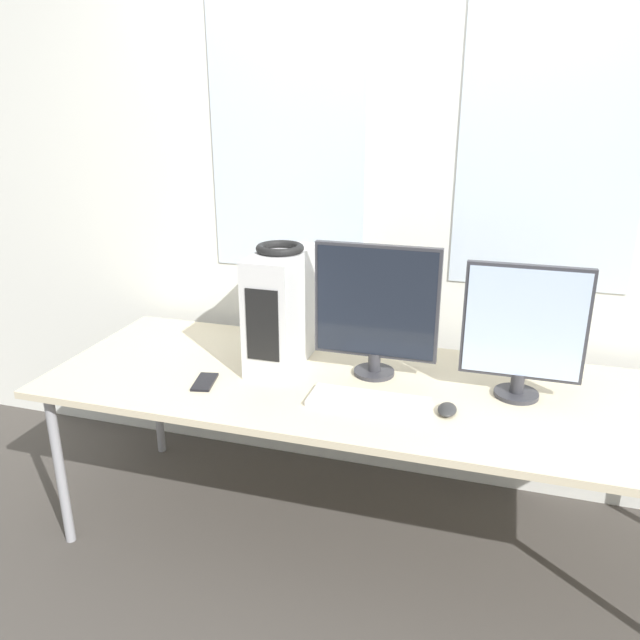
# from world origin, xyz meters

# --- Properties ---
(ground_plane) EXTENTS (14.00, 14.00, 0.00)m
(ground_plane) POSITION_xyz_m (0.00, 0.00, 0.00)
(ground_plane) COLOR #47423D
(wall_back) EXTENTS (8.00, 0.07, 2.70)m
(wall_back) POSITION_xyz_m (0.00, 1.03, 1.35)
(wall_back) COLOR silver
(wall_back) RESTS_ON ground_plane
(desk) EXTENTS (2.59, 0.90, 0.72)m
(desk) POSITION_xyz_m (0.00, 0.45, 0.68)
(desk) COLOR beige
(desk) RESTS_ON ground_plane
(pc_tower) EXTENTS (0.18, 0.41, 0.47)m
(pc_tower) POSITION_xyz_m (-0.43, 0.55, 0.95)
(pc_tower) COLOR silver
(pc_tower) RESTS_ON desk
(headphones) EXTENTS (0.19, 0.19, 0.03)m
(headphones) POSITION_xyz_m (-0.43, 0.55, 1.20)
(headphones) COLOR black
(headphones) RESTS_ON pc_tower
(monitor_main) EXTENTS (0.48, 0.16, 0.52)m
(monitor_main) POSITION_xyz_m (-0.04, 0.55, 1.00)
(monitor_main) COLOR #333338
(monitor_main) RESTS_ON desk
(monitor_right_near) EXTENTS (0.43, 0.16, 0.50)m
(monitor_right_near) POSITION_xyz_m (0.51, 0.51, 0.98)
(monitor_right_near) COLOR #333338
(monitor_right_near) RESTS_ON desk
(keyboard) EXTENTS (0.43, 0.16, 0.02)m
(keyboard) POSITION_xyz_m (-0.00, 0.29, 0.73)
(keyboard) COLOR silver
(keyboard) RESTS_ON desk
(mouse) EXTENTS (0.07, 0.11, 0.03)m
(mouse) POSITION_xyz_m (0.28, 0.30, 0.73)
(mouse) COLOR #2D2D2D
(mouse) RESTS_ON desk
(cell_phone) EXTENTS (0.10, 0.17, 0.01)m
(cell_phone) POSITION_xyz_m (-0.64, 0.28, 0.72)
(cell_phone) COLOR black
(cell_phone) RESTS_ON desk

